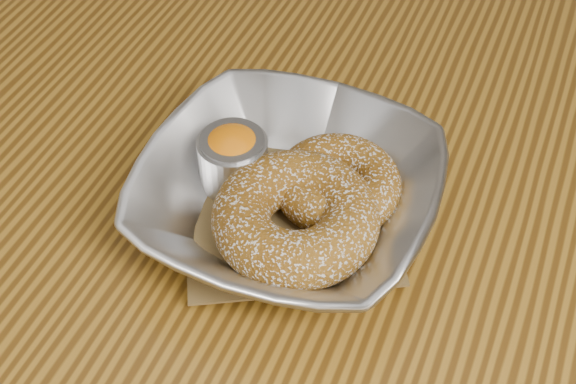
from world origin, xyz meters
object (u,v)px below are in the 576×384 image
at_px(donut_back, 337,184).
at_px(donut_front, 296,218).
at_px(ramekin, 233,158).
at_px(table, 431,317).
at_px(serving_bowl, 288,197).

xyz_separation_m(donut_back, donut_front, (-0.01, -0.04, 0.00)).
bearing_deg(ramekin, table, 5.27).
bearing_deg(table, serving_bowl, -165.64).
bearing_deg(donut_front, serving_bowl, 124.85).
bearing_deg(donut_back, table, 3.22).
bearing_deg(donut_front, donut_back, 72.17).
relative_size(serving_bowl, donut_front, 1.82).
bearing_deg(serving_bowl, table, 14.36).
bearing_deg(donut_back, serving_bowl, -139.40).
bearing_deg(donut_back, donut_front, -107.83).
height_order(donut_front, ramekin, ramekin).
xyz_separation_m(table, donut_front, (-0.10, -0.05, 0.13)).
xyz_separation_m(serving_bowl, donut_front, (0.01, -0.02, 0.00)).
bearing_deg(serving_bowl, donut_front, -55.15).
relative_size(table, donut_back, 13.28).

